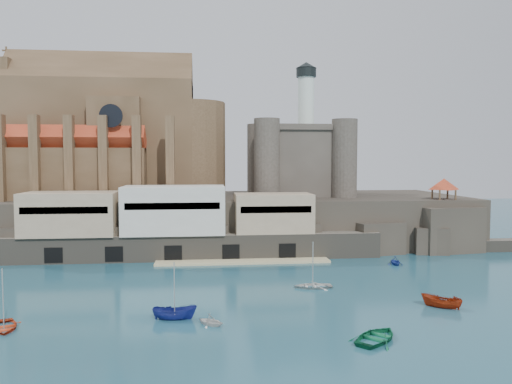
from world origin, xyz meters
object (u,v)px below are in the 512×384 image
(pavilion, at_px, (444,185))
(boat_0, at_px, (4,329))
(church, at_px, (111,139))
(boat_2, at_px, (175,319))
(castle_keep, at_px, (299,157))
(boat_1, at_px, (211,325))

(pavilion, relative_size, boat_0, 1.23)
(church, height_order, pavilion, church)
(boat_2, bearing_deg, pavilion, -48.14)
(church, xyz_separation_m, boat_2, (16.22, -53.86, -22.13))
(church, bearing_deg, pavilion, -13.48)
(castle_keep, distance_m, boat_1, 61.77)
(boat_1, bearing_deg, boat_2, 95.52)
(castle_keep, bearing_deg, boat_1, -109.84)
(church, xyz_separation_m, boat_0, (-1.35, -55.21, -22.13))
(boat_2, bearing_deg, boat_0, 98.95)
(castle_keep, bearing_deg, boat_2, -114.31)
(boat_1, bearing_deg, boat_0, 123.97)
(boat_1, bearing_deg, castle_keep, 16.92)
(castle_keep, xyz_separation_m, boat_1, (-20.02, -55.49, -18.31))
(church, distance_m, boat_2, 60.45)
(church, height_order, boat_1, church)
(pavilion, distance_m, boat_2, 64.01)
(boat_0, bearing_deg, church, 68.23)
(church, height_order, boat_2, church)
(pavilion, bearing_deg, boat_0, -149.75)
(church, bearing_deg, boat_1, -70.27)
(castle_keep, bearing_deg, pavilion, -30.18)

